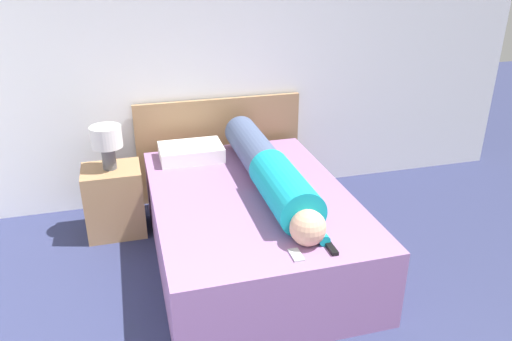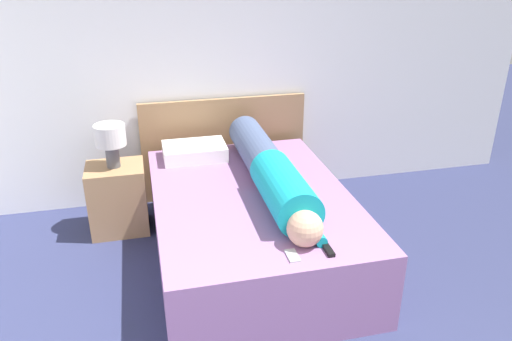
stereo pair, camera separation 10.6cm
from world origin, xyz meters
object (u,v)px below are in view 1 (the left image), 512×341
Objects in this scene: nightstand at (115,200)px; cell_phone at (296,255)px; bed at (251,226)px; table_lamp at (107,141)px; tv_remote at (331,248)px; pillow_near_headboard at (191,152)px; person_lying at (270,171)px.

cell_phone is (1.03, -1.53, 0.27)m from nightstand.
table_lamp reaches higher than bed.
tv_remote is at bearing 2.36° from cell_phone.
tv_remote is at bearing -72.08° from bed.
tv_remote is (1.25, -1.52, -0.25)m from table_lamp.
tv_remote is at bearing -69.93° from pillow_near_headboard.
nightstand is 4.44× the size of cell_phone.
cell_phone is (0.37, -1.62, -0.05)m from pillow_near_headboard.
table_lamp is at bearing 124.00° from cell_phone.
person_lying reaches higher than cell_phone.
tv_remote is at bearing -50.52° from table_lamp.
tv_remote is (0.27, -0.84, 0.29)m from bed.
pillow_near_headboard is (0.67, 0.09, 0.33)m from nightstand.
nightstand is at bearing 150.53° from person_lying.
table_lamp is 1.99m from tv_remote.
cell_phone is (0.05, -0.85, 0.28)m from bed.
pillow_near_headboard reaches higher than nightstand.
nightstand is at bearing 145.22° from bed.
pillow_near_headboard is 1.66m from cell_phone.
person_lying reaches higher than pillow_near_headboard.
person_lying is at bearing -56.99° from pillow_near_headboard.
bed is 0.90m from pillow_near_headboard.
person_lying is 13.94× the size of cell_phone.
pillow_near_headboard is (0.67, 0.09, -0.20)m from table_lamp.
nightstand is (-0.98, 0.68, 0.01)m from bed.
pillow_near_headboard reaches higher than bed.
tv_remote reaches higher than cell_phone.
person_lying is 12.08× the size of tv_remote.
bed is 5.67× the size of table_lamp.
cell_phone is at bearing -86.59° from bed.
pillow_near_headboard is at bearing 7.50° from table_lamp.
pillow_near_headboard is at bearing 112.34° from bed.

